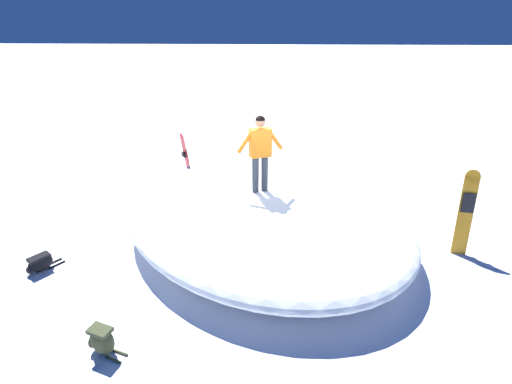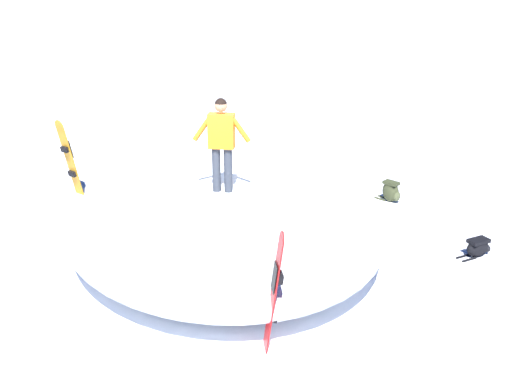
% 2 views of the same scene
% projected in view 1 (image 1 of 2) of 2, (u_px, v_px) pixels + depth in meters
% --- Properties ---
extents(ground, '(240.00, 240.00, 0.00)m').
position_uv_depth(ground, '(261.00, 235.00, 7.73)').
color(ground, white).
extents(snow_mound, '(8.42, 8.40, 0.99)m').
position_uv_depth(snow_mound, '(262.00, 213.00, 7.64)').
color(snow_mound, white).
rests_on(snow_mound, ground).
extents(snowboarder_standing, '(0.92, 0.47, 1.59)m').
position_uv_depth(snowboarder_standing, '(260.00, 148.00, 7.08)').
color(snowboarder_standing, '#333842').
rests_on(snowboarder_standing, snow_mound).
extents(snowboard_primary_upright, '(0.32, 0.38, 1.69)m').
position_uv_depth(snowboard_primary_upright, '(466.00, 211.00, 6.89)').
color(snowboard_primary_upright, orange).
rests_on(snowboard_primary_upright, ground).
extents(snowboard_secondary_upright, '(0.33, 0.34, 1.61)m').
position_uv_depth(snowboard_secondary_upright, '(186.00, 160.00, 9.71)').
color(snowboard_secondary_upright, red).
rests_on(snowboard_secondary_upright, ground).
extents(backpack_near, '(0.57, 0.33, 0.45)m').
position_uv_depth(backpack_near, '(102.00, 340.00, 4.83)').
color(backpack_near, '#383D23').
rests_on(backpack_near, ground).
extents(backpack_far, '(0.50, 0.64, 0.31)m').
position_uv_depth(backpack_far, '(40.00, 263.00, 6.54)').
color(backpack_far, black).
rests_on(backpack_far, ground).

